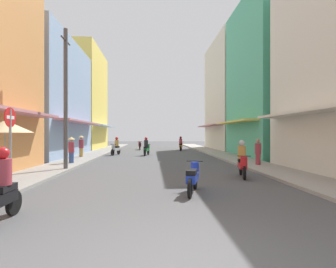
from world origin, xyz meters
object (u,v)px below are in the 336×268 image
at_px(motorbike_blue, 193,177).
at_px(pedestrian_midway, 81,145).
at_px(motorbike_green, 147,147).
at_px(motorbike_maroon, 140,145).
at_px(utility_pole, 66,98).
at_px(motorbike_red, 242,161).
at_px(pedestrian_foreground, 71,149).
at_px(street_sign_no_entry, 10,139).
at_px(pedestrian_far, 258,153).
at_px(vendor_umbrella, 5,127).
at_px(motorbike_orange, 181,144).
at_px(motorbike_silver, 116,147).

xyz_separation_m(motorbike_blue, pedestrian_midway, (-6.67, 11.57, 0.48)).
xyz_separation_m(motorbike_green, motorbike_maroon, (-0.98, 7.82, -0.20)).
bearing_deg(utility_pole, motorbike_red, -15.85).
xyz_separation_m(pedestrian_foreground, street_sign_no_entry, (0.60, -7.57, 0.77)).
bearing_deg(motorbike_green, street_sign_no_entry, -105.01).
relative_size(motorbike_blue, pedestrian_foreground, 1.05).
xyz_separation_m(pedestrian_far, utility_pole, (-10.27, -0.92, 2.85)).
bearing_deg(street_sign_no_entry, motorbike_green, 74.99).
xyz_separation_m(motorbike_green, pedestrian_far, (6.44, -7.86, 0.08)).
relative_size(motorbike_red, motorbike_green, 1.00).
bearing_deg(pedestrian_midway, vendor_umbrella, -89.72).
bearing_deg(motorbike_orange, motorbike_red, -87.45).
relative_size(motorbike_blue, pedestrian_midway, 1.01).
bearing_deg(pedestrian_midway, motorbike_maroon, 68.84).
bearing_deg(utility_pole, pedestrian_far, 5.12).
height_order(motorbike_silver, motorbike_green, same).
bearing_deg(pedestrian_foreground, street_sign_no_entry, -85.49).
bearing_deg(pedestrian_far, utility_pole, -174.88).
relative_size(pedestrian_far, pedestrian_foreground, 0.94).
relative_size(motorbike_red, motorbike_maroon, 0.98).
height_order(motorbike_blue, pedestrian_midway, pedestrian_midway).
distance_m(motorbike_maroon, pedestrian_far, 17.35).
bearing_deg(motorbike_red, motorbike_orange, 92.55).
relative_size(motorbike_red, motorbike_orange, 1.00).
bearing_deg(pedestrian_midway, motorbike_orange, 43.52).
height_order(motorbike_orange, pedestrian_foreground, pedestrian_foreground).
distance_m(motorbike_green, pedestrian_midway, 5.38).
relative_size(pedestrian_midway, vendor_umbrella, 0.74).
height_order(motorbike_blue, motorbike_green, motorbike_green).
bearing_deg(motorbike_maroon, motorbike_blue, -82.70).
distance_m(pedestrian_midway, street_sign_no_entry, 11.71).
height_order(pedestrian_foreground, vendor_umbrella, vendor_umbrella).
relative_size(pedestrian_foreground, vendor_umbrella, 0.71).
relative_size(motorbike_orange, pedestrian_foreground, 1.06).
bearing_deg(pedestrian_foreground, pedestrian_far, -8.14).
bearing_deg(utility_pole, motorbike_maroon, 80.27).
bearing_deg(vendor_umbrella, motorbike_orange, 64.86).
bearing_deg(street_sign_no_entry, motorbike_silver, 85.95).
bearing_deg(pedestrian_far, pedestrian_midway, 153.64).
distance_m(motorbike_maroon, utility_pole, 17.14).
xyz_separation_m(motorbike_silver, street_sign_no_entry, (-1.03, -14.51, 1.01)).
relative_size(pedestrian_foreground, utility_pole, 0.24).
relative_size(motorbike_orange, pedestrian_far, 1.13).
height_order(motorbike_maroon, pedestrian_midway, pedestrian_midway).
height_order(motorbike_maroon, street_sign_no_entry, street_sign_no_entry).
distance_m(motorbike_orange, street_sign_no_entry, 21.04).
bearing_deg(motorbike_silver, motorbike_orange, 39.40).
xyz_separation_m(pedestrian_far, vendor_umbrella, (-11.27, -4.31, 1.34)).
distance_m(motorbike_green, utility_pole, 10.02).
bearing_deg(street_sign_no_entry, pedestrian_foreground, 94.51).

